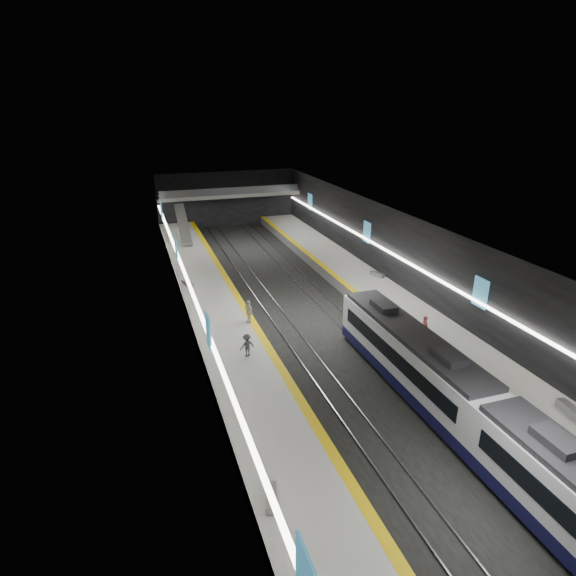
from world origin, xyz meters
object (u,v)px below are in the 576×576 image
object	(u,v)px
bench_left_far	(188,284)
bench_right_near	(571,411)
train	(490,425)
passenger_left_b	(247,345)
bench_right_far	(377,274)
escalator	(183,225)
passenger_right_a	(425,327)
bench_left_near	(271,498)
passenger_left_a	(249,312)

from	to	relation	value
bench_left_far	bench_right_near	distance (m)	32.58
train	bench_right_near	distance (m)	6.30
passenger_left_b	bench_right_far	bearing A→B (deg)	-158.30
escalator	passenger_right_a	xyz separation A→B (m)	(13.62, -33.16, -1.00)
bench_left_far	train	bearing A→B (deg)	-87.43
bench_left_near	bench_left_far	bearing A→B (deg)	107.79
train	passenger_left_a	bearing A→B (deg)	114.30
escalator	bench_right_near	world-z (taller)	escalator
train	bench_left_far	distance (m)	30.16
bench_left_near	bench_right_near	distance (m)	17.84
bench_left_near	bench_right_far	xyz separation A→B (m)	(18.38, 24.59, 0.00)
bench_left_near	passenger_right_a	world-z (taller)	passenger_right_a
escalator	bench_left_far	bearing A→B (deg)	-95.77
train	passenger_right_a	xyz separation A→B (m)	(3.62, 11.29, -0.30)
train	bench_left_near	xyz separation A→B (m)	(-11.62, -0.12, -1.00)
passenger_right_a	passenger_left_a	world-z (taller)	passenger_left_a
bench_left_near	bench_right_near	bearing A→B (deg)	19.85
bench_right_near	passenger_right_a	world-z (taller)	passenger_right_a
bench_right_far	passenger_left_a	xyz separation A→B (m)	(-14.89, -6.46, 0.75)
train	passenger_left_b	world-z (taller)	train
train	bench_right_far	xyz separation A→B (m)	(6.76, 24.46, -1.00)
bench_left_near	bench_right_far	world-z (taller)	same
bench_left_near	passenger_left_b	size ratio (longest dim) A/B	0.98
escalator	bench_right_far	size ratio (longest dim) A/B	4.88
escalator	passenger_left_a	size ratio (longest dim) A/B	4.21
bench_left_near	bench_left_far	size ratio (longest dim) A/B	0.98
escalator	passenger_left_b	distance (m)	31.66
train	escalator	bearing A→B (deg)	102.68
train	passenger_right_a	world-z (taller)	train
train	passenger_left_a	size ratio (longest dim) A/B	15.82
train	bench_left_far	size ratio (longest dim) A/B	18.05
bench_right_near	passenger_left_a	distance (m)	22.59
bench_left_far	bench_right_far	distance (m)	18.75
train	bench_left_far	xyz separation A→B (m)	(-11.68, 27.79, -0.99)
bench_right_near	passenger_left_b	distance (m)	19.95
bench_right_near	passenger_left_b	xyz separation A→B (m)	(-15.73, 12.26, 0.59)
bench_right_near	bench_right_far	bearing A→B (deg)	99.05
train	bench_left_near	distance (m)	11.66
bench_right_near	bench_right_far	world-z (taller)	bench_right_near
passenger_right_a	bench_right_far	bearing A→B (deg)	-10.29
bench_left_far	passenger_left_a	world-z (taller)	passenger_left_a
bench_left_far	passenger_left_b	bearing A→B (deg)	-102.03
train	bench_left_near	size ratio (longest dim) A/B	18.37
train	bench_left_far	bearing A→B (deg)	112.81
bench_right_far	train	bearing A→B (deg)	-125.25
train	passenger_right_a	size ratio (longest dim) A/B	16.70
passenger_left_a	bench_left_near	bearing A→B (deg)	-28.89
bench_left_far	passenger_left_b	size ratio (longest dim) A/B	1.00
bench_right_near	passenger_right_a	size ratio (longest dim) A/B	1.11
passenger_left_a	passenger_left_b	xyz separation A→B (m)	(-1.40, -5.19, -0.12)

